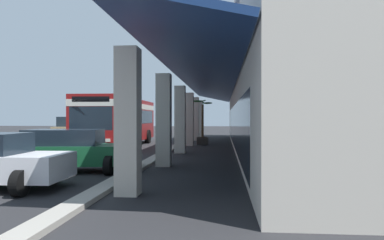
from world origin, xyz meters
TOP-DOWN VIEW (x-y plane):
  - ground at (0.00, 8.00)m, footprint 120.00×120.00m
  - curb_strip at (0.92, 3.63)m, footprint 37.78×0.50m
  - plaza_building at (0.92, 13.25)m, footprint 31.78×15.37m
  - transit_bus at (-0.63, -0.10)m, footprint 11.26×2.99m
  - parked_sedan_green at (10.44, 1.32)m, footprint 2.80×4.59m
  - parked_suv_tan at (-6.78, -5.89)m, footprint 4.93×2.45m
  - potted_palm at (-2.71, 5.23)m, footprint 1.94×1.53m

SIDE VIEW (x-z plane):
  - ground at x=0.00m, z-range 0.00..0.00m
  - curb_strip at x=0.92m, z-range 0.00..0.12m
  - parked_sedan_green at x=10.44m, z-range 0.02..1.49m
  - potted_palm at x=-2.71m, z-range -0.76..2.38m
  - parked_suv_tan at x=-6.78m, z-range 0.03..2.00m
  - transit_bus at x=-0.63m, z-range 0.18..3.52m
  - plaza_building at x=0.92m, z-range 0.00..7.10m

